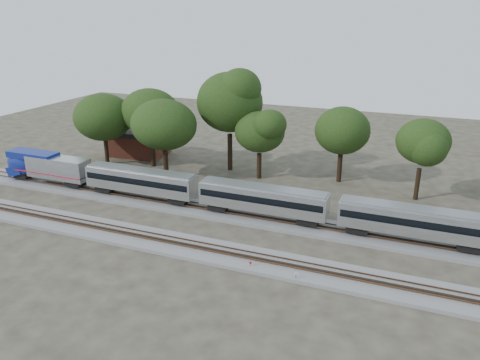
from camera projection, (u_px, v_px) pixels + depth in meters
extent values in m
plane|color=#383328|center=(236.00, 239.00, 53.85)|extent=(160.00, 160.00, 0.00)
cube|color=slate|center=(254.00, 218.00, 59.02)|extent=(160.00, 5.00, 0.40)
cube|color=brown|center=(252.00, 216.00, 58.24)|extent=(160.00, 0.08, 0.15)
cube|color=brown|center=(256.00, 212.00, 59.49)|extent=(160.00, 0.08, 0.15)
cube|color=slate|center=(222.00, 253.00, 50.29)|extent=(160.00, 5.00, 0.40)
cube|color=brown|center=(219.00, 253.00, 49.51)|extent=(160.00, 0.08, 0.15)
cube|color=brown|center=(224.00, 247.00, 50.76)|extent=(160.00, 0.08, 0.15)
cube|color=silver|center=(59.00, 167.00, 68.68)|extent=(9.90, 2.80, 3.08)
ellipsoid|color=navy|center=(22.00, 163.00, 71.23)|extent=(5.04, 2.91, 4.30)
cube|color=navy|center=(33.00, 155.00, 69.78)|extent=(7.94, 2.75, 0.93)
cube|color=black|center=(23.00, 158.00, 70.75)|extent=(0.42, 2.15, 1.22)
cube|color=maroon|center=(53.00, 172.00, 69.34)|extent=(12.14, 2.84, 0.17)
cube|color=black|center=(24.00, 174.00, 71.77)|extent=(2.43, 2.05, 0.84)
cube|color=black|center=(76.00, 182.00, 68.36)|extent=(2.43, 2.05, 0.84)
cube|color=silver|center=(141.00, 181.00, 63.80)|extent=(16.25, 2.80, 2.80)
cube|color=black|center=(141.00, 179.00, 63.71)|extent=(15.69, 2.85, 0.84)
cube|color=gray|center=(140.00, 170.00, 63.31)|extent=(15.87, 2.24, 0.33)
cube|color=black|center=(106.00, 187.00, 66.47)|extent=(2.43, 2.05, 0.84)
cube|color=black|center=(179.00, 199.00, 62.38)|extent=(2.43, 2.05, 0.84)
cube|color=silver|center=(263.00, 199.00, 57.68)|extent=(16.25, 2.80, 2.80)
cube|color=black|center=(263.00, 196.00, 57.58)|extent=(15.69, 2.85, 0.84)
cube|color=gray|center=(263.00, 188.00, 57.18)|extent=(15.87, 2.24, 0.33)
cube|color=black|center=(219.00, 205.00, 60.34)|extent=(2.43, 2.05, 0.84)
cube|color=black|center=(309.00, 219.00, 56.25)|extent=(2.43, 2.05, 0.84)
cube|color=silver|center=(413.00, 221.00, 51.55)|extent=(16.25, 2.80, 2.80)
cube|color=black|center=(414.00, 219.00, 51.45)|extent=(15.69, 2.85, 0.84)
cube|color=gray|center=(415.00, 209.00, 51.05)|extent=(15.87, 2.24, 0.33)
cube|color=black|center=(358.00, 227.00, 54.21)|extent=(2.43, 2.05, 0.84)
cube|color=black|center=(469.00, 245.00, 50.12)|extent=(2.43, 2.05, 0.84)
cylinder|color=#512D19|center=(250.00, 266.00, 47.46)|extent=(0.05, 0.05, 0.79)
cylinder|color=#A90C1C|center=(250.00, 263.00, 47.34)|extent=(0.28, 0.04, 0.28)
cylinder|color=#512D19|center=(296.00, 277.00, 45.24)|extent=(0.06, 0.06, 0.96)
cylinder|color=silver|center=(296.00, 274.00, 45.10)|extent=(0.34, 0.09, 0.34)
cube|color=#512D19|center=(289.00, 277.00, 45.89)|extent=(0.54, 0.38, 0.30)
cube|color=brown|center=(140.00, 144.00, 85.02)|extent=(9.90, 7.29, 3.78)
cube|color=black|center=(139.00, 132.00, 84.23)|extent=(10.12, 7.51, 0.85)
cylinder|color=black|center=(107.00, 152.00, 79.58)|extent=(0.70, 0.70, 4.41)
ellipsoid|color=black|center=(103.00, 117.00, 77.54)|extent=(8.32, 8.32, 7.07)
cylinder|color=black|center=(153.00, 152.00, 78.50)|extent=(0.70, 0.70, 4.96)
ellipsoid|color=black|center=(150.00, 112.00, 76.21)|extent=(9.35, 9.35, 7.95)
cylinder|color=black|center=(166.00, 164.00, 72.89)|extent=(0.70, 0.70, 4.62)
ellipsoid|color=black|center=(164.00, 125.00, 70.75)|extent=(8.71, 8.71, 7.40)
cylinder|color=black|center=(230.00, 152.00, 76.54)|extent=(0.70, 0.70, 6.03)
ellipsoid|color=black|center=(230.00, 102.00, 73.75)|extent=(11.38, 11.38, 9.67)
cylinder|color=black|center=(259.00, 166.00, 72.89)|extent=(0.70, 0.70, 4.02)
ellipsoid|color=black|center=(260.00, 132.00, 71.03)|extent=(7.58, 7.58, 6.44)
cylinder|color=black|center=(340.00, 168.00, 71.46)|extent=(0.70, 0.70, 4.33)
ellipsoid|color=black|center=(342.00, 130.00, 69.46)|extent=(8.17, 8.17, 6.95)
cylinder|color=black|center=(417.00, 184.00, 64.55)|extent=(0.70, 0.70, 4.51)
ellipsoid|color=black|center=(423.00, 141.00, 62.47)|extent=(8.51, 8.51, 7.23)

